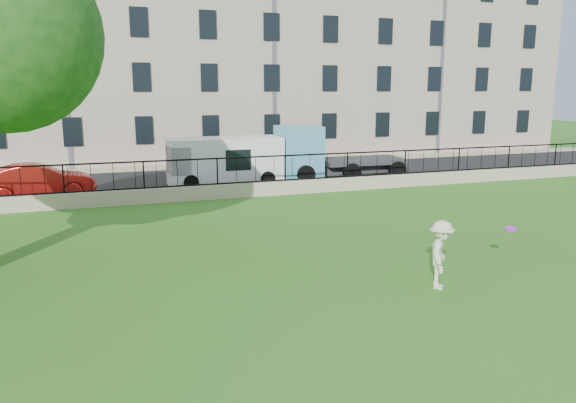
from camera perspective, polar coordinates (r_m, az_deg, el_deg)
name	(u,v)px	position (r m, az deg, el deg)	size (l,w,h in m)	color
ground	(335,296)	(12.81, 4.75, -9.50)	(120.00, 120.00, 0.00)	#306A19
retaining_wall	(218,192)	(23.80, -7.14, 1.01)	(50.00, 0.40, 0.60)	tan
iron_railing	(217,171)	(23.67, -7.19, 3.04)	(50.00, 0.05, 1.13)	black
street	(197,181)	(28.40, -9.18, 2.04)	(60.00, 9.00, 0.01)	black
sidewalk	(181,167)	(33.47, -10.81, 3.48)	(60.00, 1.40, 0.12)	tan
building_row	(164,52)	(38.84, -12.53, 14.63)	(56.40, 10.40, 13.80)	#AF9F8B
man	(441,255)	(13.44, 15.28, -5.24)	(1.04, 0.60, 1.61)	beige
frisbee	(511,229)	(14.89, 21.71, -2.58)	(0.27, 0.27, 0.03)	purple
red_sedan	(38,181)	(25.74, -24.05, 1.88)	(1.56, 4.48, 1.48)	#B51C16
white_van	(225,161)	(27.20, -6.41, 4.09)	(5.37, 2.09, 2.25)	white
blue_truck	(340,152)	(29.13, 5.29, 5.06)	(6.50, 2.31, 2.72)	#58ADD0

